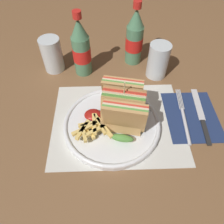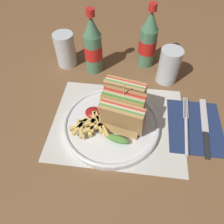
# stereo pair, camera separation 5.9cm
# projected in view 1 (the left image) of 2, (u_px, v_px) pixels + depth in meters

# --- Properties ---
(ground_plane) EXTENTS (4.00, 4.00, 0.00)m
(ground_plane) POSITION_uv_depth(u_px,v_px,m) (108.00, 126.00, 0.61)
(ground_plane) COLOR brown
(placemat) EXTENTS (0.36, 0.29, 0.00)m
(placemat) POSITION_uv_depth(u_px,v_px,m) (118.00, 122.00, 0.62)
(placemat) COLOR silver
(placemat) RESTS_ON ground_plane
(plate_main) EXTENTS (0.27, 0.27, 0.02)m
(plate_main) POSITION_uv_depth(u_px,v_px,m) (112.00, 124.00, 0.60)
(plate_main) COLOR white
(plate_main) RESTS_ON ground_plane
(club_sandwich) EXTENTS (0.12, 0.18, 0.14)m
(club_sandwich) POSITION_uv_depth(u_px,v_px,m) (124.00, 107.00, 0.56)
(club_sandwich) COLOR tan
(club_sandwich) RESTS_ON plate_main
(fries_pile) EXTENTS (0.11, 0.09, 0.02)m
(fries_pile) POSITION_uv_depth(u_px,v_px,m) (93.00, 127.00, 0.57)
(fries_pile) COLOR #E5C166
(fries_pile) RESTS_ON plate_main
(ketchup_blob) EXTENTS (0.05, 0.04, 0.02)m
(ketchup_blob) POSITION_uv_depth(u_px,v_px,m) (93.00, 115.00, 0.60)
(ketchup_blob) COLOR maroon
(ketchup_blob) RESTS_ON plate_main
(napkin) EXTENTS (0.15, 0.18, 0.00)m
(napkin) POSITION_uv_depth(u_px,v_px,m) (192.00, 116.00, 0.63)
(napkin) COLOR navy
(napkin) RESTS_ON ground_plane
(fork) EXTENTS (0.03, 0.20, 0.01)m
(fork) POSITION_uv_depth(u_px,v_px,m) (185.00, 120.00, 0.61)
(fork) COLOR silver
(fork) RESTS_ON napkin
(knife) EXTENTS (0.03, 0.20, 0.00)m
(knife) POSITION_uv_depth(u_px,v_px,m) (201.00, 115.00, 0.62)
(knife) COLOR black
(knife) RESTS_ON napkin
(coke_bottle_near) EXTENTS (0.06, 0.06, 0.21)m
(coke_bottle_near) POSITION_uv_depth(u_px,v_px,m) (82.00, 49.00, 0.68)
(coke_bottle_near) COLOR #4C7F5B
(coke_bottle_near) RESTS_ON ground_plane
(coke_bottle_far) EXTENTS (0.06, 0.06, 0.21)m
(coke_bottle_far) POSITION_uv_depth(u_px,v_px,m) (135.00, 38.00, 0.72)
(coke_bottle_far) COLOR #4C7F5B
(coke_bottle_far) RESTS_ON ground_plane
(glass_near) EXTENTS (0.07, 0.07, 0.11)m
(glass_near) POSITION_uv_depth(u_px,v_px,m) (158.00, 62.00, 0.71)
(glass_near) COLOR silver
(glass_near) RESTS_ON ground_plane
(glass_far) EXTENTS (0.07, 0.07, 0.11)m
(glass_far) POSITION_uv_depth(u_px,v_px,m) (52.00, 55.00, 0.72)
(glass_far) COLOR silver
(glass_far) RESTS_ON ground_plane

